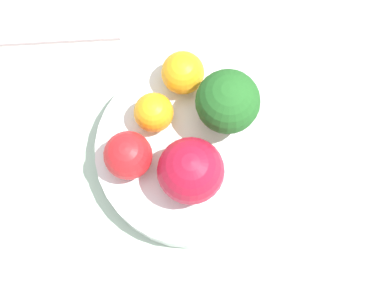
# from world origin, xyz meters

# --- Properties ---
(ground_plane) EXTENTS (6.00, 6.00, 0.00)m
(ground_plane) POSITION_xyz_m (0.00, 0.00, 0.00)
(ground_plane) COLOR gray
(table_surface) EXTENTS (1.20, 1.20, 0.02)m
(table_surface) POSITION_xyz_m (0.00, 0.00, 0.01)
(table_surface) COLOR #B2C6B2
(table_surface) RESTS_ON ground_plane
(bowl) EXTENTS (0.19, 0.19, 0.03)m
(bowl) POSITION_xyz_m (0.00, 0.00, 0.03)
(bowl) COLOR white
(bowl) RESTS_ON table_surface
(broccoli) EXTENTS (0.06, 0.06, 0.07)m
(broccoli) POSITION_xyz_m (-0.03, 0.03, 0.09)
(broccoli) COLOR #99C17A
(broccoli) RESTS_ON bowl
(apple_red) EXTENTS (0.06, 0.06, 0.06)m
(apple_red) POSITION_xyz_m (0.03, 0.00, 0.08)
(apple_red) COLOR #B7142D
(apple_red) RESTS_ON bowl
(apple_green) EXTENTS (0.05, 0.05, 0.05)m
(apple_green) POSITION_xyz_m (0.02, -0.06, 0.07)
(apple_green) COLOR red
(apple_green) RESTS_ON bowl
(orange_front) EXTENTS (0.04, 0.04, 0.04)m
(orange_front) POSITION_xyz_m (-0.03, -0.04, 0.07)
(orange_front) COLOR orange
(orange_front) RESTS_ON bowl
(orange_back) EXTENTS (0.04, 0.04, 0.04)m
(orange_back) POSITION_xyz_m (-0.07, -0.01, 0.07)
(orange_back) COLOR orange
(orange_back) RESTS_ON bowl
(napkin) EXTENTS (0.12, 0.15, 0.01)m
(napkin) POSITION_xyz_m (-0.18, -0.16, 0.02)
(napkin) COLOR beige
(napkin) RESTS_ON table_surface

